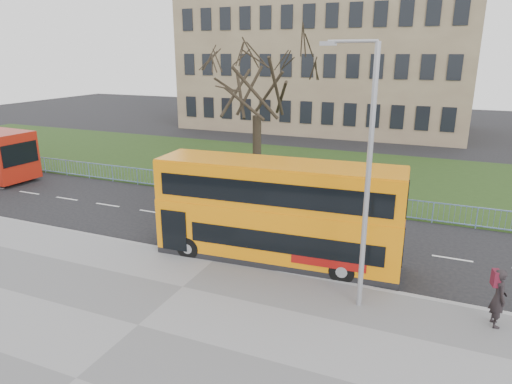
% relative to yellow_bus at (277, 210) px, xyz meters
% --- Properties ---
extents(ground, '(120.00, 120.00, 0.00)m').
position_rel_yellow_bus_xyz_m(ground, '(-2.28, 0.51, -2.20)').
color(ground, black).
rests_on(ground, ground).
extents(pavement, '(80.00, 10.50, 0.12)m').
position_rel_yellow_bus_xyz_m(pavement, '(-2.28, -6.24, -2.14)').
color(pavement, slate).
rests_on(pavement, ground).
extents(kerb, '(80.00, 0.20, 0.14)m').
position_rel_yellow_bus_xyz_m(kerb, '(-2.28, -1.04, -2.13)').
color(kerb, gray).
rests_on(kerb, ground).
extents(grass_verge, '(80.00, 15.40, 0.08)m').
position_rel_yellow_bus_xyz_m(grass_verge, '(-2.28, 14.81, -2.16)').
color(grass_verge, '#213914').
rests_on(grass_verge, ground).
extents(guard_railing, '(40.00, 0.12, 1.10)m').
position_rel_yellow_bus_xyz_m(guard_railing, '(-2.28, 7.11, -1.65)').
color(guard_railing, '#6B8ABF').
rests_on(guard_railing, ground).
extents(bare_tree, '(7.23, 7.23, 10.32)m').
position_rel_yellow_bus_xyz_m(bare_tree, '(-5.28, 10.51, 3.04)').
color(bare_tree, black).
rests_on(bare_tree, grass_verge).
extents(civic_building, '(30.00, 15.00, 14.00)m').
position_rel_yellow_bus_xyz_m(civic_building, '(-7.28, 35.51, 4.80)').
color(civic_building, '#77624B').
rests_on(civic_building, ground).
extents(yellow_bus, '(9.92, 2.94, 4.11)m').
position_rel_yellow_bus_xyz_m(yellow_bus, '(0.00, 0.00, 0.00)').
color(yellow_bus, orange).
rests_on(yellow_bus, ground).
extents(pedestrian, '(0.60, 0.77, 1.89)m').
position_rel_yellow_bus_xyz_m(pedestrian, '(7.94, -1.91, -1.14)').
color(pedestrian, black).
rests_on(pedestrian, pavement).
extents(street_lamp, '(1.80, 0.29, 8.48)m').
position_rel_yellow_bus_xyz_m(street_lamp, '(3.72, -2.33, 2.57)').
color(street_lamp, '#96979E').
rests_on(street_lamp, pavement).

